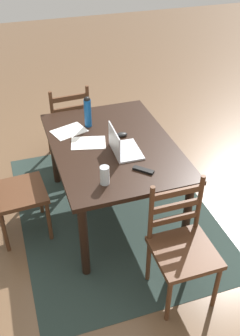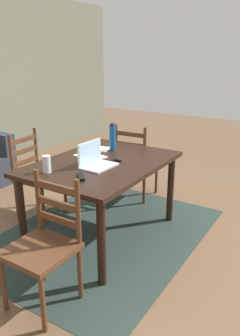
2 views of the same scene
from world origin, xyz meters
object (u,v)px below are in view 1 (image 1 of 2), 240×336
(drinking_glass, at_px, (105,175))
(tv_remote, at_px, (143,170))
(dining_table, at_px, (113,153))
(water_bottle, at_px, (88,111))
(laptop, at_px, (121,147))
(chair_left_near, at_px, (182,247))
(chair_far_head, at_px, (14,193))
(chair_right_far, at_px, (68,124))
(computer_mouse, at_px, (122,134))

(drinking_glass, relative_size, tv_remote, 0.88)
(dining_table, distance_m, water_bottle, 0.46)
(drinking_glass, bearing_deg, laptop, -34.78)
(chair_left_near, height_order, water_bottle, water_bottle)
(chair_left_near, relative_size, chair_far_head, 1.00)
(drinking_glass, bearing_deg, dining_table, -23.53)
(laptop, distance_m, drinking_glass, 0.43)
(chair_right_far, distance_m, computer_mouse, 1.02)
(water_bottle, relative_size, drinking_glass, 1.97)
(tv_remote, bearing_deg, laptop, -120.15)
(chair_right_far, distance_m, chair_left_near, 2.06)
(chair_far_head, bearing_deg, chair_left_near, -132.59)
(chair_right_far, xyz_separation_m, chair_left_near, (-2.02, -0.41, 0.00))
(dining_table, bearing_deg, drinking_glass, 156.47)
(water_bottle, xyz_separation_m, drinking_glass, (-0.87, 0.10, -0.08))
(dining_table, relative_size, water_bottle, 4.90)
(dining_table, height_order, chair_far_head, chair_far_head)
(laptop, bearing_deg, chair_right_far, 11.33)
(chair_right_far, height_order, drinking_glass, chair_right_far)
(dining_table, bearing_deg, laptop, -169.49)
(dining_table, xyz_separation_m, water_bottle, (0.37, 0.12, 0.25))
(chair_far_head, height_order, computer_mouse, chair_far_head)
(chair_far_head, xyz_separation_m, laptop, (-0.15, -0.92, 0.37))
(dining_table, xyz_separation_m, tv_remote, (-0.45, -0.11, 0.11))
(dining_table, distance_m, laptop, 0.22)
(chair_far_head, relative_size, computer_mouse, 9.50)
(chair_right_far, bearing_deg, tv_remote, -167.93)
(laptop, bearing_deg, chair_left_near, -168.23)
(chair_right_far, xyz_separation_m, chair_far_head, (-1.01, 0.68, 0.00))
(dining_table, xyz_separation_m, computer_mouse, (0.10, -0.11, 0.11))
(chair_left_near, distance_m, tv_remote, 0.65)
(dining_table, relative_size, chair_right_far, 1.52)
(chair_far_head, bearing_deg, drinking_glass, -126.89)
(dining_table, xyz_separation_m, drinking_glass, (-0.50, 0.22, 0.17))
(water_bottle, xyz_separation_m, computer_mouse, (-0.27, -0.24, -0.14))
(laptop, relative_size, water_bottle, 1.11)
(chair_far_head, bearing_deg, tv_remote, -114.26)
(chair_left_near, bearing_deg, dining_table, 11.58)
(drinking_glass, height_order, tv_remote, drinking_glass)
(drinking_glass, height_order, computer_mouse, drinking_glass)
(computer_mouse, xyz_separation_m, tv_remote, (-0.55, 0.01, -0.01))
(dining_table, distance_m, tv_remote, 0.48)
(laptop, relative_size, drinking_glass, 2.19)
(water_bottle, bearing_deg, dining_table, -161.56)
(chair_far_head, relative_size, tv_remote, 5.59)
(laptop, bearing_deg, dining_table, 10.51)
(chair_left_near, xyz_separation_m, chair_far_head, (1.01, 1.10, 0.00))
(chair_right_far, xyz_separation_m, drinking_glass, (-1.51, 0.02, 0.39))
(chair_left_near, distance_m, chair_far_head, 1.49)
(water_bottle, distance_m, computer_mouse, 0.39)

